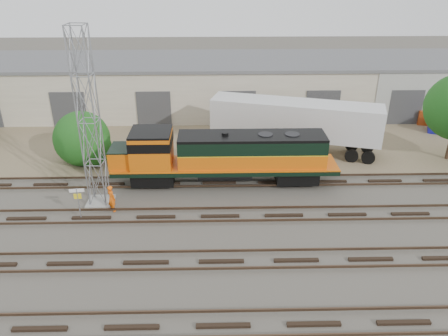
{
  "coord_description": "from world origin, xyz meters",
  "views": [
    {
      "loc": [
        -0.3,
        -21.7,
        14.66
      ],
      "look_at": [
        0.3,
        4.0,
        2.2
      ],
      "focal_mm": 35.0,
      "sensor_mm": 36.0,
      "label": 1
    }
  ],
  "objects_px": {
    "worker": "(112,198)",
    "semi_trailer": "(299,121)",
    "signal_tower": "(90,125)",
    "locomotive": "(221,156)"
  },
  "relations": [
    {
      "from": "worker",
      "to": "semi_trailer",
      "type": "distance_m",
      "value": 16.46
    },
    {
      "from": "signal_tower",
      "to": "worker",
      "type": "distance_m",
      "value": 4.82
    },
    {
      "from": "locomotive",
      "to": "semi_trailer",
      "type": "height_order",
      "value": "semi_trailer"
    },
    {
      "from": "signal_tower",
      "to": "semi_trailer",
      "type": "bearing_deg",
      "value": 30.16
    },
    {
      "from": "locomotive",
      "to": "signal_tower",
      "type": "height_order",
      "value": "signal_tower"
    },
    {
      "from": "locomotive",
      "to": "signal_tower",
      "type": "bearing_deg",
      "value": -161.78
    },
    {
      "from": "signal_tower",
      "to": "semi_trailer",
      "type": "distance_m",
      "value": 16.96
    },
    {
      "from": "worker",
      "to": "signal_tower",
      "type": "bearing_deg",
      "value": 0.87
    },
    {
      "from": "signal_tower",
      "to": "worker",
      "type": "relative_size",
      "value": 6.29
    },
    {
      "from": "locomotive",
      "to": "semi_trailer",
      "type": "xyz_separation_m",
      "value": [
        6.45,
        5.76,
        0.45
      ]
    }
  ]
}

